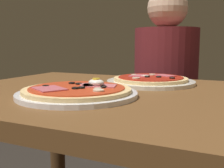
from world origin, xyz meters
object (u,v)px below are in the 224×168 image
Objects in this scene: dining_table at (156,137)px; pizza_across_left at (150,81)px; diner_person at (165,110)px; pizza_foreground at (77,92)px.

pizza_across_left reaches higher than dining_table.
dining_table is at bearing 102.51° from diner_person.
pizza_across_left is at bearing 98.05° from diner_person.
diner_person reaches higher than dining_table.
pizza_foreground reaches higher than dining_table.
dining_table is 4.22× the size of pizza_across_left.
dining_table is at bearing -67.20° from pizza_across_left.
diner_person is (-0.07, 0.47, -0.21)m from pizza_across_left.
pizza_foreground is (-0.18, -0.12, 0.13)m from dining_table.
pizza_foreground is 1.05× the size of pizza_across_left.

